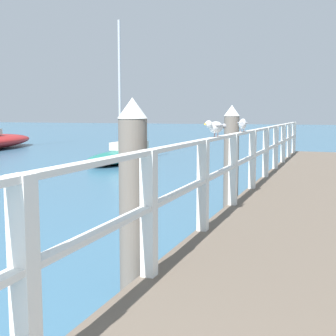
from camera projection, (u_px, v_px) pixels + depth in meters
pier_deck at (329, 205)px, 8.27m from camera, size 2.94×18.37×0.45m
pier_railing at (253, 153)px, 8.64m from camera, size 0.12×16.89×1.10m
dock_piling_near at (133, 199)px, 4.57m from camera, size 0.29×0.29×2.00m
dock_piling_far at (231, 159)px, 8.69m from camera, size 0.29×0.29×2.00m
seagull_foreground at (216, 127)px, 5.98m from camera, size 0.23×0.47×0.21m
seagull_background at (243, 124)px, 7.64m from camera, size 0.21×0.48×0.21m
boat_4 at (124, 154)px, 17.70m from camera, size 1.71×4.61×5.23m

